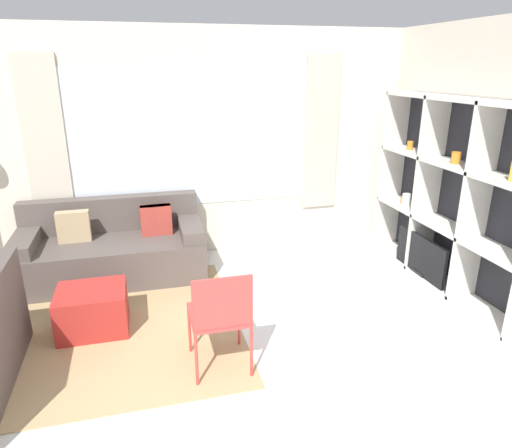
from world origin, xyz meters
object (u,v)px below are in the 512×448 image
couch_main (114,250)px  folding_chair (220,313)px  shelving_unit (452,198)px  ottoman (93,310)px

couch_main → folding_chair: (0.85, -1.99, 0.20)m
shelving_unit → ottoman: 3.72m
shelving_unit → ottoman: size_ratio=3.91×
ottoman → folding_chair: bearing=-40.8°
shelving_unit → ottoman: bearing=-178.8°
couch_main → folding_chair: size_ratio=2.28×
shelving_unit → ottoman: (-3.64, -0.08, -0.75)m
ottoman → shelving_unit: bearing=1.2°
shelving_unit → couch_main: shelving_unit is taller
couch_main → ottoman: (-0.16, -1.12, -0.11)m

